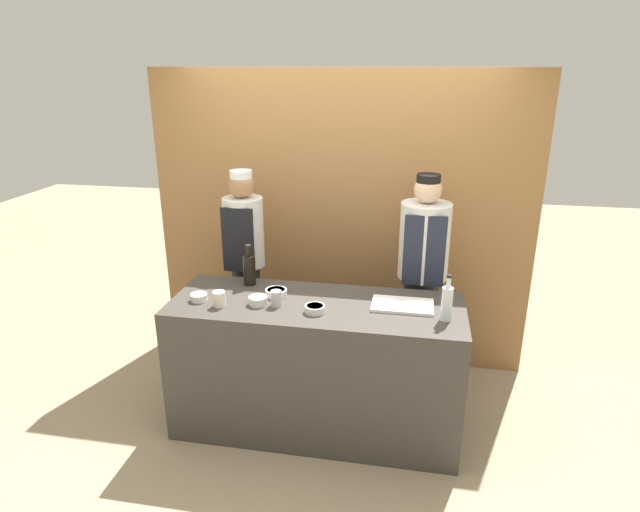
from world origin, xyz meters
TOP-DOWN VIEW (x-y plane):
  - ground_plane at (0.00, 0.00)m, footprint 14.00×14.00m
  - cabinet_wall at (0.00, 1.07)m, footprint 3.06×0.18m
  - counter at (0.00, 0.00)m, footprint 1.93×0.70m
  - sauce_bowl_white at (-0.37, -0.08)m, footprint 0.12×0.12m
  - sauce_bowl_orange at (-0.29, 0.08)m, footprint 0.15×0.15m
  - sauce_bowl_green at (0.02, -0.13)m, footprint 0.13×0.13m
  - sauce_bowl_yellow at (-0.77, -0.10)m, footprint 0.11×0.11m
  - cutting_board at (0.56, 0.05)m, footprint 0.39×0.24m
  - bottle_soy at (-0.52, 0.24)m, footprint 0.09×0.09m
  - bottle_clear at (0.82, -0.10)m, footprint 0.07×0.07m
  - cup_steel at (-0.25, -0.08)m, footprint 0.07×0.07m
  - cup_cream at (-0.61, -0.15)m, footprint 0.08×0.08m
  - chef_left at (-0.68, 0.61)m, footprint 0.31×0.31m
  - chef_right at (0.68, 0.61)m, footprint 0.36×0.36m

SIDE VIEW (x-z plane):
  - ground_plane at x=0.00m, z-range 0.00..0.00m
  - counter at x=0.00m, z-range 0.00..0.94m
  - chef_right at x=0.68m, z-range 0.07..1.77m
  - chef_left at x=-0.68m, z-range 0.09..1.77m
  - cutting_board at x=0.56m, z-range 0.94..0.96m
  - sauce_bowl_orange at x=-0.29m, z-range 0.94..0.99m
  - sauce_bowl_green at x=0.02m, z-range 0.94..0.99m
  - sauce_bowl_yellow at x=-0.77m, z-range 0.94..0.99m
  - sauce_bowl_white at x=-0.37m, z-range 0.95..1.00m
  - cup_cream at x=-0.61m, z-range 0.94..1.04m
  - cup_steel at x=-0.25m, z-range 0.94..1.05m
  - bottle_soy at x=-0.52m, z-range 0.91..1.20m
  - bottle_clear at x=0.82m, z-range 0.91..1.21m
  - cabinet_wall at x=0.00m, z-range 0.00..2.40m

